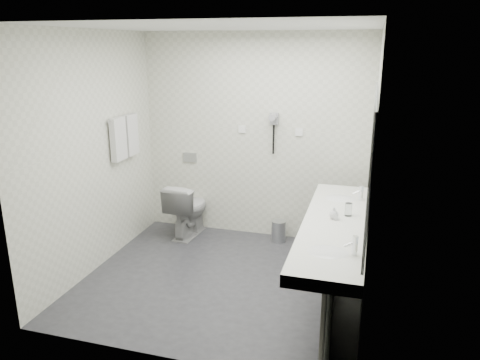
% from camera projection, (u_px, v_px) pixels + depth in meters
% --- Properties ---
extents(floor, '(2.80, 2.80, 0.00)m').
position_uv_depth(floor, '(222.00, 280.00, 4.79)').
color(floor, '#2E2E33').
rests_on(floor, ground).
extents(ceiling, '(2.80, 2.80, 0.00)m').
position_uv_depth(ceiling, '(219.00, 26.00, 4.08)').
color(ceiling, white).
rests_on(ceiling, wall_back).
extents(wall_back, '(2.80, 0.00, 2.80)m').
position_uv_depth(wall_back, '(254.00, 138.00, 5.64)').
color(wall_back, silver).
rests_on(wall_back, floor).
extents(wall_front, '(2.80, 0.00, 2.80)m').
position_uv_depth(wall_front, '(162.00, 207.00, 3.24)').
color(wall_front, silver).
rests_on(wall_front, floor).
extents(wall_left, '(0.00, 2.60, 2.60)m').
position_uv_depth(wall_left, '(93.00, 154.00, 4.81)').
color(wall_left, silver).
rests_on(wall_left, floor).
extents(wall_right, '(0.00, 2.60, 2.60)m').
position_uv_depth(wall_right, '(371.00, 174.00, 4.07)').
color(wall_right, silver).
rests_on(wall_right, floor).
extents(vanity_counter, '(0.55, 2.20, 0.10)m').
position_uv_depth(vanity_counter, '(335.00, 226.00, 4.08)').
color(vanity_counter, white).
rests_on(vanity_counter, floor).
extents(vanity_panel, '(0.03, 2.15, 0.75)m').
position_uv_depth(vanity_panel, '(335.00, 270.00, 4.20)').
color(vanity_panel, gray).
rests_on(vanity_panel, floor).
extents(vanity_post_near, '(0.06, 0.06, 0.75)m').
position_uv_depth(vanity_post_near, '(326.00, 338.00, 3.23)').
color(vanity_post_near, silver).
rests_on(vanity_post_near, floor).
extents(vanity_post_far, '(0.06, 0.06, 0.75)m').
position_uv_depth(vanity_post_far, '(346.00, 228.00, 5.15)').
color(vanity_post_far, silver).
rests_on(vanity_post_far, floor).
extents(mirror, '(0.02, 2.20, 1.05)m').
position_uv_depth(mirror, '(371.00, 157.00, 3.83)').
color(mirror, '#B2BCC6').
rests_on(mirror, wall_right).
extents(basin_near, '(0.40, 0.31, 0.05)m').
position_uv_depth(basin_near, '(328.00, 254.00, 3.47)').
color(basin_near, white).
rests_on(basin_near, vanity_counter).
extents(basin_far, '(0.40, 0.31, 0.05)m').
position_uv_depth(basin_far, '(341.00, 200.00, 4.67)').
color(basin_far, white).
rests_on(basin_far, vanity_counter).
extents(faucet_near, '(0.04, 0.04, 0.15)m').
position_uv_depth(faucet_near, '(355.00, 246.00, 3.40)').
color(faucet_near, silver).
rests_on(faucet_near, vanity_counter).
extents(faucet_far, '(0.04, 0.04, 0.15)m').
position_uv_depth(faucet_far, '(361.00, 193.00, 4.60)').
color(faucet_far, silver).
rests_on(faucet_far, vanity_counter).
extents(soap_bottle_a, '(0.04, 0.04, 0.09)m').
position_uv_depth(soap_bottle_a, '(336.00, 215.00, 4.09)').
color(soap_bottle_a, beige).
rests_on(soap_bottle_a, vanity_counter).
extents(soap_bottle_b, '(0.12, 0.12, 0.11)m').
position_uv_depth(soap_bottle_b, '(334.00, 213.00, 4.12)').
color(soap_bottle_b, beige).
rests_on(soap_bottle_b, vanity_counter).
extents(glass_left, '(0.08, 0.08, 0.12)m').
position_uv_depth(glass_left, '(348.00, 209.00, 4.18)').
color(glass_left, silver).
rests_on(glass_left, vanity_counter).
extents(toilet, '(0.45, 0.72, 0.70)m').
position_uv_depth(toilet, '(188.00, 209.00, 5.83)').
color(toilet, white).
rests_on(toilet, floor).
extents(flush_plate, '(0.18, 0.02, 0.12)m').
position_uv_depth(flush_plate, '(190.00, 157.00, 5.93)').
color(flush_plate, '#B2B5BA').
rests_on(flush_plate, wall_back).
extents(pedal_bin, '(0.24, 0.24, 0.25)m').
position_uv_depth(pedal_bin, '(279.00, 232.00, 5.70)').
color(pedal_bin, '#B2B5BA').
rests_on(pedal_bin, floor).
extents(bin_lid, '(0.18, 0.18, 0.02)m').
position_uv_depth(bin_lid, '(279.00, 221.00, 5.66)').
color(bin_lid, '#B2B5BA').
rests_on(bin_lid, pedal_bin).
extents(towel_rail, '(0.02, 0.62, 0.02)m').
position_uv_depth(towel_rail, '(123.00, 118.00, 5.22)').
color(towel_rail, silver).
rests_on(towel_rail, wall_left).
extents(towel_near, '(0.07, 0.24, 0.48)m').
position_uv_depth(towel_near, '(118.00, 139.00, 5.15)').
color(towel_near, silver).
rests_on(towel_near, towel_rail).
extents(towel_far, '(0.07, 0.24, 0.48)m').
position_uv_depth(towel_far, '(131.00, 135.00, 5.41)').
color(towel_far, silver).
rests_on(towel_far, towel_rail).
extents(dryer_cradle, '(0.10, 0.04, 0.14)m').
position_uv_depth(dryer_cradle, '(274.00, 119.00, 5.47)').
color(dryer_cradle, gray).
rests_on(dryer_cradle, wall_back).
extents(dryer_barrel, '(0.08, 0.14, 0.08)m').
position_uv_depth(dryer_barrel, '(273.00, 117.00, 5.40)').
color(dryer_barrel, gray).
rests_on(dryer_barrel, dryer_cradle).
extents(dryer_cord, '(0.02, 0.02, 0.35)m').
position_uv_depth(dryer_cord, '(273.00, 140.00, 5.53)').
color(dryer_cord, black).
rests_on(dryer_cord, dryer_cradle).
extents(switch_plate_a, '(0.09, 0.02, 0.09)m').
position_uv_depth(switch_plate_a, '(242.00, 129.00, 5.64)').
color(switch_plate_a, white).
rests_on(switch_plate_a, wall_back).
extents(switch_plate_b, '(0.09, 0.02, 0.09)m').
position_uv_depth(switch_plate_b, '(299.00, 132.00, 5.45)').
color(switch_plate_b, white).
rests_on(switch_plate_b, wall_back).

